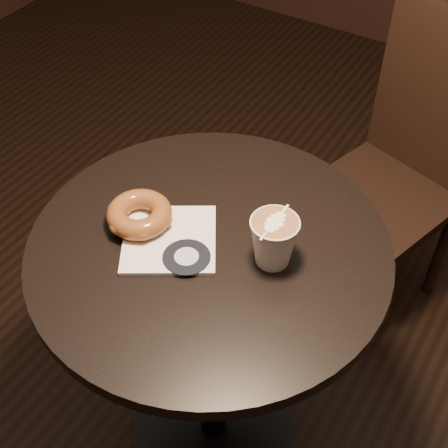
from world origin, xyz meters
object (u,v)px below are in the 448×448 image
object	(u,v)px
pastry_bag	(169,239)
latte_cup	(274,241)
doughnut	(139,214)
chair	(407,157)
cafe_table	(211,307)

from	to	relation	value
pastry_bag	latte_cup	size ratio (longest dim) A/B	1.76
latte_cup	pastry_bag	bearing A→B (deg)	-162.50
doughnut	pastry_bag	bearing A→B (deg)	-4.35
pastry_bag	doughnut	distance (m)	0.08
pastry_bag	doughnut	bearing A→B (deg)	143.75
doughnut	chair	bearing A→B (deg)	68.32
cafe_table	latte_cup	bearing A→B (deg)	12.31
cafe_table	chair	bearing A→B (deg)	77.31
doughnut	latte_cup	distance (m)	0.27
chair	latte_cup	world-z (taller)	chair
pastry_bag	doughnut	size ratio (longest dim) A/B	1.37
chair	doughnut	distance (m)	0.89
chair	doughnut	xyz separation A→B (m)	(-0.31, -0.79, 0.27)
cafe_table	doughnut	xyz separation A→B (m)	(-0.14, -0.03, 0.23)
cafe_table	doughnut	distance (m)	0.27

